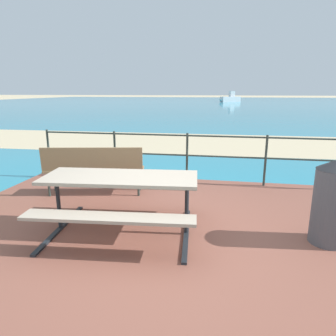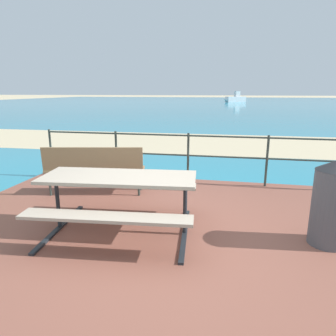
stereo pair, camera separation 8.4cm
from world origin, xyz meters
The scene contains 9 objects.
ground_plane centered at (0.00, 0.00, 0.00)m, with size 240.00×240.00×0.00m, color beige.
patio_paving centered at (0.00, 0.00, 0.03)m, with size 6.40×5.20×0.06m, color brown.
sea_water centered at (0.00, 40.00, 0.01)m, with size 90.00×90.00×0.01m, color teal.
beach_strip centered at (0.00, 7.46, 0.01)m, with size 54.00×4.40×0.01m, color beige.
picnic_table centered at (-0.54, 0.05, 0.63)m, with size 2.00×1.59×0.74m.
park_bench centered at (-1.47, 1.34, 0.57)m, with size 1.73×0.73×0.85m.
railing_fence centered at (0.00, 2.41, 0.68)m, with size 5.94×0.04×0.97m.
trash_bin centered at (1.95, 0.22, 0.57)m, with size 0.44×0.44×1.02m.
boat_near centered at (1.42, 48.83, 0.54)m, with size 3.72×2.72×1.72m.
Camera 1 is at (0.68, -3.38, 1.82)m, focal length 32.62 mm.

